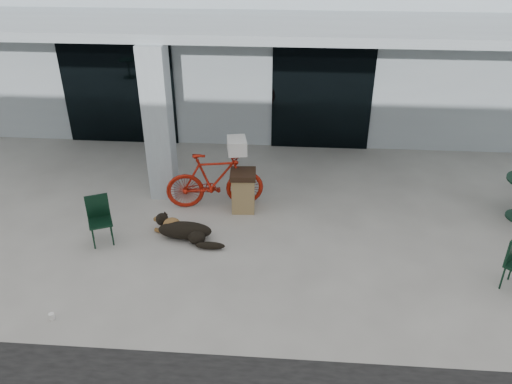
# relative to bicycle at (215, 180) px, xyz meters

# --- Properties ---
(ground) EXTENTS (80.00, 80.00, 0.00)m
(ground) POSITION_rel_bicycle_xyz_m (0.37, -1.90, -0.58)
(ground) COLOR #AFAEA5
(ground) RESTS_ON ground
(building) EXTENTS (22.00, 7.00, 4.50)m
(building) POSITION_rel_bicycle_xyz_m (0.37, 6.60, 1.67)
(building) COLOR #AEBEC5
(building) RESTS_ON ground
(storefront_glass_left) EXTENTS (2.80, 0.06, 2.70)m
(storefront_glass_left) POSITION_rel_bicycle_xyz_m (-2.83, 3.08, 0.77)
(storefront_glass_left) COLOR black
(storefront_glass_left) RESTS_ON ground
(storefront_glass_right) EXTENTS (2.40, 0.06, 2.70)m
(storefront_glass_right) POSITION_rel_bicycle_xyz_m (2.17, 3.08, 0.77)
(storefront_glass_right) COLOR black
(storefront_glass_right) RESTS_ON ground
(column) EXTENTS (0.50, 0.50, 3.12)m
(column) POSITION_rel_bicycle_xyz_m (-1.13, 0.40, 0.98)
(column) COLOR #AEBEC5
(column) RESTS_ON ground
(overhang) EXTENTS (22.00, 2.80, 0.18)m
(overhang) POSITION_rel_bicycle_xyz_m (0.37, 1.70, 2.63)
(overhang) COLOR #AEBEC5
(overhang) RESTS_ON column
(bicycle) EXTENTS (2.00, 0.90, 1.16)m
(bicycle) POSITION_rel_bicycle_xyz_m (0.00, 0.00, 0.00)
(bicycle) COLOR #AA1C0D
(bicycle) RESTS_ON ground
(laundry_basket) EXTENTS (0.44, 0.53, 0.28)m
(laundry_basket) POSITION_rel_bicycle_xyz_m (0.44, 0.09, 0.72)
(laundry_basket) COLOR white
(laundry_basket) RESTS_ON bicycle
(dog) EXTENTS (1.19, 0.80, 0.38)m
(dog) POSITION_rel_bicycle_xyz_m (-0.38, -1.20, -0.39)
(dog) COLOR black
(dog) RESTS_ON ground
(cup_near_dog) EXTENTS (0.10, 0.10, 0.10)m
(cup_near_dog) POSITION_rel_bicycle_xyz_m (-1.91, -3.40, -0.53)
(cup_near_dog) COLOR white
(cup_near_dog) RESTS_ON ground
(cafe_chair_near) EXTENTS (0.54, 0.56, 0.88)m
(cafe_chair_near) POSITION_rel_bicycle_xyz_m (-1.83, -1.43, -0.14)
(cafe_chair_near) COLOR black
(cafe_chair_near) RESTS_ON ground
(trash_receptacle) EXTENTS (0.52, 0.52, 0.84)m
(trash_receptacle) POSITION_rel_bicycle_xyz_m (0.57, -0.10, -0.16)
(trash_receptacle) COLOR #947A4C
(trash_receptacle) RESTS_ON ground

